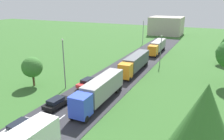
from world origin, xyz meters
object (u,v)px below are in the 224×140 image
Objects in this scene: truck_third at (135,62)px; tree_birch at (32,67)px; lamppost_third at (161,48)px; lamppost_second at (64,62)px; lamppost_fourth at (143,31)px; distant_building at (166,26)px; tree_pine at (203,123)px; car_third at (57,103)px; car_second at (18,128)px; truck_second at (100,90)px; car_fourth at (87,83)px; truck_fourth at (157,46)px.

tree_birch reaches higher than truck_third.
lamppost_third is at bearing 64.86° from truck_third.
lamppost_second is 46.42m from lamppost_fourth.
tree_pine is at bearing -76.51° from distant_building.
car_second is at bearing -88.44° from car_third.
tree_pine is 90.01m from distant_building.
lamppost_third reaches higher than truck_third.
lamppost_third is at bearing 53.02° from tree_birch.
truck_third is at bearing 60.68° from lamppost_second.
lamppost_second reaches higher than truck_third.
distant_building is at bearing 100.51° from lamppost_third.
tree_pine is at bearing -23.97° from tree_birch.
tree_pine is (19.79, -0.55, 6.07)m from car_second.
car_second is 37.42m from lamppost_third.
lamppost_third is at bearing -79.49° from distant_building.
truck_second reaches higher than truck_third.
lamppost_fourth reaches higher than tree_birch.
car_fourth is 0.52× the size of lamppost_fourth.
truck_third is 3.22× the size of car_fourth.
lamppost_second is at bearing 148.09° from tree_pine.
car_third reaches higher than car_second.
distant_building is (8.53, 74.35, 0.35)m from tree_birch.
distant_building is (2.43, 72.89, -1.04)m from lamppost_second.
tree_pine is at bearing -21.44° from car_third.
tree_birch is at bearing -158.09° from car_fourth.
tree_birch is (-14.21, -15.91, 1.46)m from truck_third.
distant_building is at bearing 84.17° from lamppost_fourth.
truck_second reaches higher than car_third.
car_third is at bearing -102.46° from truck_third.
car_fourth is at bearing 92.07° from car_third.
distant_building is at bearing 90.55° from car_fourth.
distant_building is (-1.20, 86.93, 3.14)m from car_second.
truck_second is 16.95m from truck_third.
lamppost_fourth is (-8.70, 48.91, 2.51)m from truck_second.
truck_second is at bearing 141.12° from tree_pine.
lamppost_third reaches higher than car_second.
lamppost_second is 1.07× the size of lamppost_fourth.
tree_birch reaches higher than car_fourth.
lamppost_third is 0.87× the size of lamppost_fourth.
tree_birch is (-14.52, 1.03, 1.43)m from truck_second.
tree_pine reaches higher than lamppost_fourth.
truck_second is 6.68m from car_third.
distant_building reaches higher than truck_third.
truck_second is at bearing -97.77° from lamppost_third.
truck_third is 19.99m from truck_fourth.
lamppost_fourth is at bearing 90.34° from lamppost_second.
tree_birch reaches higher than truck_second.
lamppost_fourth reaches higher than truck_third.
truck_second is 2.93× the size of car_third.
car_second is at bearing -89.21° from distant_building.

